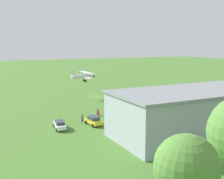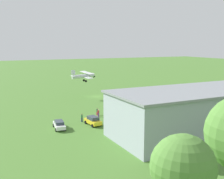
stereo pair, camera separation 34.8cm
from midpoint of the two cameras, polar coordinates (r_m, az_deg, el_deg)
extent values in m
plane|color=#47752D|center=(84.52, -3.13, -1.42)|extent=(400.00, 400.00, 0.00)
cube|color=#99A3AD|center=(52.15, 17.45, -4.35)|extent=(31.50, 13.25, 7.46)
cube|color=gray|center=(51.40, 17.66, -0.11)|extent=(32.11, 13.86, 0.35)
cube|color=#384251|center=(56.98, 12.95, -3.71)|extent=(10.00, 0.31, 6.12)
cylinder|color=silver|center=(82.05, -5.73, 2.68)|extent=(6.53, 1.28, 1.50)
cone|color=black|center=(83.24, -3.39, 2.65)|extent=(0.77, 0.79, 0.81)
cube|color=silver|center=(82.31, -5.22, 2.56)|extent=(1.65, 9.50, 0.20)
cube|color=silver|center=(82.33, -4.93, 3.39)|extent=(1.65, 9.50, 0.20)
cube|color=silver|center=(81.08, -7.66, 3.44)|extent=(1.18, 0.13, 1.36)
cube|color=silver|center=(81.17, -7.69, 2.70)|extent=(0.97, 2.62, 0.14)
cylinder|color=black|center=(81.49, -5.13, 1.69)|extent=(0.64, 0.16, 0.64)
cylinder|color=black|center=(83.28, -5.55, 1.85)|extent=(0.64, 0.16, 0.64)
cylinder|color=#332D28|center=(79.47, -4.37, 2.76)|extent=(0.16, 0.08, 1.21)
cylinder|color=#332D28|center=(85.17, -5.73, 3.17)|extent=(0.16, 0.08, 1.21)
cube|color=black|center=(71.73, 17.97, -3.21)|extent=(1.97, 4.18, 0.75)
cube|color=#2D3842|center=(71.59, 18.00, -2.67)|extent=(1.66, 2.37, 0.64)
cylinder|color=black|center=(71.53, 19.24, -3.62)|extent=(0.26, 0.65, 0.64)
cylinder|color=black|center=(70.27, 18.29, -3.80)|extent=(0.26, 0.65, 0.64)
cylinder|color=black|center=(73.36, 17.64, -3.23)|extent=(0.26, 0.65, 0.64)
cylinder|color=black|center=(72.14, 16.68, -3.39)|extent=(0.26, 0.65, 0.64)
cube|color=gold|center=(55.34, -3.65, -6.41)|extent=(2.21, 4.40, 0.73)
cube|color=#2D3842|center=(55.16, -3.66, -5.73)|extent=(1.80, 2.53, 0.64)
cylinder|color=black|center=(54.64, -2.11, -7.00)|extent=(0.29, 0.66, 0.64)
cylinder|color=black|center=(53.82, -3.75, -7.27)|extent=(0.29, 0.66, 0.64)
cylinder|color=black|center=(57.06, -3.55, -6.31)|extent=(0.29, 0.66, 0.64)
cylinder|color=black|center=(56.28, -5.13, -6.55)|extent=(0.29, 0.66, 0.64)
cube|color=white|center=(53.73, -10.35, -7.07)|extent=(2.11, 4.72, 0.65)
cube|color=#2D3842|center=(53.57, -10.37, -6.47)|extent=(1.71, 2.69, 0.52)
cylinder|color=black|center=(52.48, -9.15, -7.80)|extent=(0.28, 0.66, 0.64)
cylinder|color=black|center=(52.22, -10.97, -7.94)|extent=(0.28, 0.66, 0.64)
cylinder|color=black|center=(55.42, -9.76, -6.90)|extent=(0.28, 0.66, 0.64)
cylinder|color=black|center=(55.18, -11.47, -7.02)|extent=(0.28, 0.66, 0.64)
cylinder|color=#3F3F47|center=(71.58, 12.06, -3.21)|extent=(0.45, 0.45, 0.85)
cylinder|color=#72338C|center=(71.43, 12.08, -2.64)|extent=(0.54, 0.54, 0.60)
sphere|color=beige|center=(71.35, 12.09, -2.32)|extent=(0.23, 0.23, 0.23)
cylinder|color=#72338C|center=(70.25, 12.33, -3.48)|extent=(0.43, 0.43, 0.80)
cylinder|color=beige|center=(70.10, 12.34, -2.93)|extent=(0.51, 0.51, 0.57)
sphere|color=beige|center=(70.02, 12.36, -2.62)|extent=(0.22, 0.22, 0.22)
cylinder|color=#B23333|center=(62.75, -2.84, -4.79)|extent=(0.45, 0.45, 0.79)
cylinder|color=#33723F|center=(62.59, -2.85, -4.19)|extent=(0.53, 0.53, 0.56)
sphere|color=#9E704C|center=(62.50, -2.85, -3.84)|extent=(0.22, 0.22, 0.22)
cylinder|color=#72338C|center=(61.40, -2.59, -5.10)|extent=(0.41, 0.41, 0.82)
cylinder|color=#B23333|center=(61.23, -2.59, -4.46)|extent=(0.48, 0.48, 0.58)
sphere|color=beige|center=(61.13, -2.59, -4.10)|extent=(0.22, 0.22, 0.22)
cylinder|color=navy|center=(57.74, -5.89, -6.06)|extent=(0.39, 0.39, 0.83)
cylinder|color=#33723F|center=(57.56, -5.90, -5.38)|extent=(0.47, 0.47, 0.59)
sphere|color=brown|center=(57.45, -5.91, -4.98)|extent=(0.22, 0.22, 0.22)
sphere|color=#4C7F33|center=(21.02, 14.50, -14.81)|extent=(4.65, 4.65, 4.65)
camera|label=1|loc=(0.17, -89.86, 0.02)|focal=45.59mm
camera|label=2|loc=(0.17, 90.14, -0.02)|focal=45.59mm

